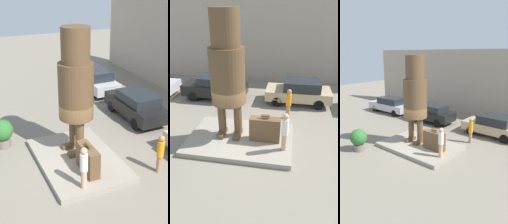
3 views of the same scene
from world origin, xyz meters
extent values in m
plane|color=gray|center=(0.00, 0.00, 0.00)|extent=(60.00, 60.00, 0.00)
cube|color=gray|center=(0.00, 0.00, 0.11)|extent=(4.76, 3.28, 0.23)
cube|color=brown|center=(-0.89, 0.04, 0.32)|extent=(0.29, 0.84, 0.18)
cube|color=brown|center=(-0.13, 0.04, 0.32)|extent=(0.29, 0.84, 0.18)
cylinder|color=brown|center=(-0.89, 0.17, 1.15)|extent=(0.37, 0.37, 1.48)
cylinder|color=brown|center=(-0.13, 0.17, 1.15)|extent=(0.37, 0.37, 1.48)
cylinder|color=brown|center=(-0.51, 0.17, 3.07)|extent=(1.48, 1.48, 2.37)
cylinder|color=brown|center=(-0.51, 0.17, 4.97)|extent=(1.16, 1.16, 1.42)
cube|color=brown|center=(1.14, -0.03, 0.78)|extent=(1.35, 0.45, 1.11)
cylinder|color=brown|center=(1.14, -0.03, 1.46)|extent=(0.37, 0.13, 0.13)
cylinder|color=tan|center=(2.03, -0.61, 0.61)|extent=(0.22, 0.22, 0.77)
cylinder|color=white|center=(2.03, -0.61, 1.34)|extent=(0.29, 0.29, 0.68)
sphere|color=tan|center=(2.03, -0.61, 1.81)|extent=(0.26, 0.26, 0.26)
cube|color=#B7B7BC|center=(-7.96, 4.60, 0.63)|extent=(4.69, 1.70, 0.64)
cube|color=#1E2328|center=(-7.73, 4.60, 1.25)|extent=(2.58, 1.53, 0.59)
cylinder|color=black|center=(-9.41, 3.84, 0.31)|extent=(0.63, 0.18, 0.63)
cylinder|color=black|center=(-9.41, 5.36, 0.31)|extent=(0.63, 0.18, 0.63)
cylinder|color=black|center=(-6.51, 3.84, 0.31)|extent=(0.63, 0.18, 0.63)
cylinder|color=black|center=(-6.51, 5.36, 0.31)|extent=(0.63, 0.18, 0.63)
cube|color=black|center=(-2.81, 4.70, 0.68)|extent=(4.14, 1.73, 0.71)
cube|color=#1E2328|center=(-2.61, 4.70, 1.29)|extent=(2.28, 1.56, 0.51)
cylinder|color=black|center=(-4.10, 3.93, 0.33)|extent=(0.65, 0.18, 0.65)
cylinder|color=black|center=(-4.10, 5.48, 0.33)|extent=(0.65, 0.18, 0.65)
cylinder|color=black|center=(-1.53, 3.93, 0.33)|extent=(0.65, 0.18, 0.65)
cylinder|color=black|center=(-1.53, 5.48, 0.33)|extent=(0.65, 0.18, 0.65)
cylinder|color=#70665B|center=(-2.60, -2.68, 0.21)|extent=(0.68, 0.68, 0.43)
sphere|color=#2D6B2D|center=(-2.60, -2.68, 0.86)|extent=(1.01, 1.01, 1.01)
cylinder|color=#A87A56|center=(2.07, 2.74, 0.38)|extent=(0.22, 0.22, 0.76)
cylinder|color=orange|center=(2.07, 2.74, 1.10)|extent=(0.29, 0.29, 0.67)
sphere|color=#A87A56|center=(2.07, 2.74, 1.56)|extent=(0.25, 0.25, 0.25)
camera|label=1|loc=(10.61, -4.45, 7.55)|focal=50.00mm
camera|label=2|loc=(2.12, -8.28, 5.85)|focal=35.00mm
camera|label=3|loc=(8.35, -9.66, 5.76)|focal=35.00mm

